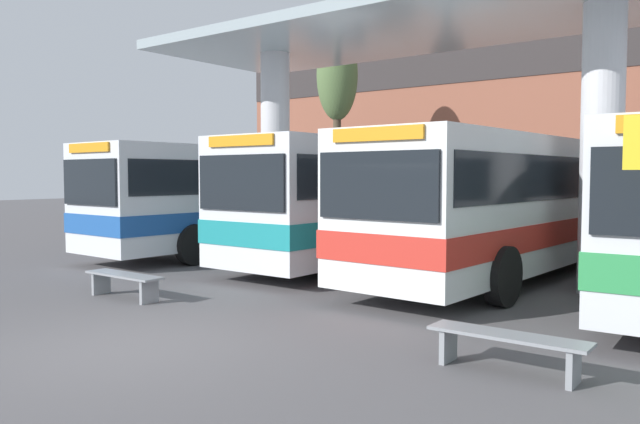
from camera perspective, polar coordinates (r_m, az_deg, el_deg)
name	(u,v)px	position (r m, az deg, el deg)	size (l,w,h in m)	color
ground_plane	(131,346)	(8.88, -16.93, -11.68)	(100.00, 100.00, 0.00)	#565456
townhouse_backdrop	(595,107)	(30.38, 23.87, 8.76)	(40.00, 0.58, 9.05)	brown
station_canopy	(411,64)	(14.67, 8.34, 13.22)	(13.18, 5.07, 5.76)	silver
transit_bus_left_bay	(255,193)	(19.22, -5.98, 1.72)	(2.98, 11.17, 3.08)	silver
transit_bus_center_bay	(384,195)	(16.96, 5.84, 1.53)	(2.90, 10.99, 3.12)	silver
transit_bus_right_bay	(514,200)	(14.77, 17.29, 1.09)	(3.11, 11.07, 3.08)	white
waiting_bench_near_pillar	(507,344)	(7.64, 16.76, -11.45)	(1.84, 0.44, 0.46)	gray
waiting_bench_mid_platform	(124,280)	(12.15, -17.47, -5.95)	(1.82, 0.44, 0.46)	gray
poplar_tree_behind_right	(337,79)	(29.41, 1.58, 12.05)	(1.91, 1.91, 9.00)	#473A2B
parked_car_street	(337,200)	(31.95, 1.61, 1.15)	(4.26, 2.23, 2.14)	black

